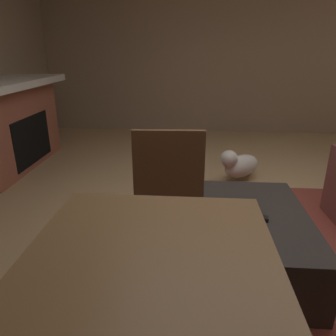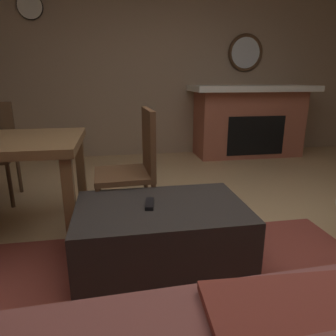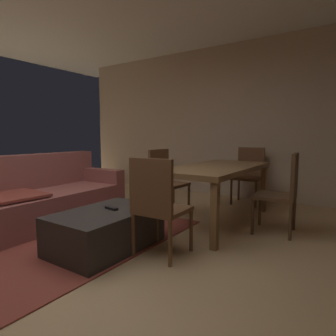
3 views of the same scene
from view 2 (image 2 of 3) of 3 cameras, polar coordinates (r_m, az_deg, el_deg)
floor at (r=2.09m, az=8.38°, el=-17.12°), size 8.39×8.39×0.00m
wall_back_fireplace_side at (r=4.76m, az=-3.01°, el=19.37°), size 7.39×0.12×2.78m
area_rug at (r=1.61m, az=2.62°, el=-28.72°), size 2.60×2.00×0.01m
fireplace at (r=4.81m, az=14.82°, el=8.56°), size 1.80×0.76×1.04m
round_wall_mirror at (r=5.05m, az=14.27°, el=20.12°), size 0.54×0.05×0.54m
ottoman_coffee_table at (r=2.00m, az=-1.26°, el=-12.12°), size 1.06×0.69×0.39m
tv_remote at (r=1.91m, az=-3.44°, el=-6.69°), size 0.07×0.17×0.02m
dining_chair_west at (r=2.37m, az=-6.16°, el=1.05°), size 0.46×0.46×0.93m
wall_clock at (r=4.82m, az=-24.39°, el=25.81°), size 0.33×0.03×0.33m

